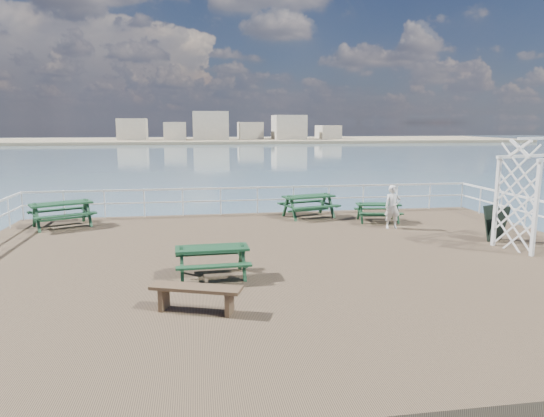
{
  "coord_description": "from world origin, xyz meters",
  "views": [
    {
      "loc": [
        -2.4,
        -12.19,
        3.6
      ],
      "look_at": [
        -0.21,
        1.76,
        1.1
      ],
      "focal_mm": 32.0,
      "sensor_mm": 36.0,
      "label": 1
    }
  ],
  "objects": [
    {
      "name": "ground",
      "position": [
        0.0,
        0.0,
        -0.15
      ],
      "size": [
        18.0,
        14.0,
        0.3
      ],
      "primitive_type": "cube",
      "color": "brown",
      "rests_on": "ground"
    },
    {
      "name": "sea_backdrop",
      "position": [
        12.54,
        134.07,
        -0.51
      ],
      "size": [
        300.0,
        300.0,
        9.2
      ],
      "color": "#466175",
      "rests_on": "ground"
    },
    {
      "name": "railing",
      "position": [
        -0.07,
        2.57,
        0.87
      ],
      "size": [
        17.77,
        13.76,
        1.1
      ],
      "color": "silver",
      "rests_on": "ground"
    },
    {
      "name": "picnic_table_a",
      "position": [
        -7.1,
        5.42,
        0.62
      ],
      "size": [
        2.5,
        2.32,
        0.97
      ],
      "rotation": [
        0.0,
        0.0,
        0.44
      ],
      "color": "black",
      "rests_on": "ground"
    },
    {
      "name": "picnic_table_b",
      "position": [
        1.85,
        5.8,
        0.61
      ],
      "size": [
        2.3,
        2.03,
        0.96
      ],
      "rotation": [
        0.0,
        0.0,
        0.26
      ],
      "color": "black",
      "rests_on": "ground"
    },
    {
      "name": "picnic_table_c",
      "position": [
        4.19,
        4.54,
        0.49
      ],
      "size": [
        1.75,
        1.49,
        0.77
      ],
      "rotation": [
        0.0,
        0.0,
        -0.15
      ],
      "color": "black",
      "rests_on": "ground"
    },
    {
      "name": "picnic_table_d",
      "position": [
        -2.08,
        -1.08,
        0.53
      ],
      "size": [
        1.76,
        1.44,
        0.83
      ],
      "rotation": [
        0.0,
        0.0,
        0.04
      ],
      "color": "black",
      "rests_on": "ground"
    },
    {
      "name": "flat_bench_near",
      "position": [
        -2.47,
        -3.19,
        0.38
      ],
      "size": [
        1.81,
        1.0,
        0.51
      ],
      "rotation": [
        0.0,
        0.0,
        -0.35
      ],
      "color": "brown",
      "rests_on": "ground"
    },
    {
      "name": "trellis_arbor",
      "position": [
        7.6,
        0.34,
        1.43
      ],
      "size": [
        2.86,
        2.02,
        3.21
      ],
      "rotation": [
        0.0,
        0.0,
        0.27
      ],
      "color": "silver",
      "rests_on": "ground"
    },
    {
      "name": "sandwich_board",
      "position": [
        6.69,
        1.18,
        0.54
      ],
      "size": [
        0.82,
        0.72,
        1.11
      ],
      "rotation": [
        0.0,
        0.0,
        0.39
      ],
      "color": "black",
      "rests_on": "ground"
    },
    {
      "name": "person",
      "position": [
        4.24,
        3.35,
        0.75
      ],
      "size": [
        0.57,
        0.4,
        1.5
      ],
      "primitive_type": "imported",
      "rotation": [
        0.0,
        0.0,
        -0.07
      ],
      "color": "silver",
      "rests_on": "ground"
    }
  ]
}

